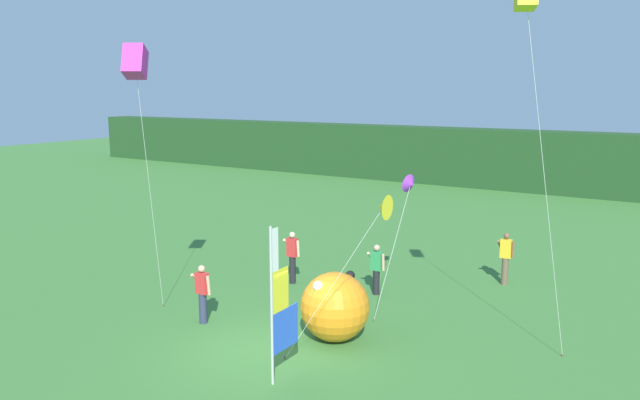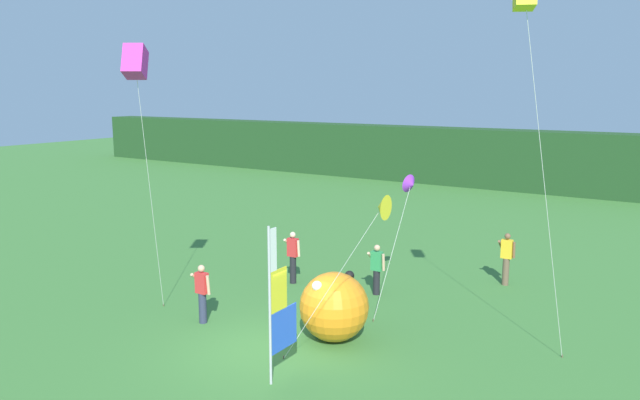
{
  "view_description": "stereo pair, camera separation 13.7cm",
  "coord_description": "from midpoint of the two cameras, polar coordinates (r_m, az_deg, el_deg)",
  "views": [
    {
      "loc": [
        8.79,
        -11.45,
        6.48
      ],
      "look_at": [
        -0.63,
        3.53,
        3.26
      ],
      "focal_mm": 34.08,
      "sensor_mm": 36.0,
      "label": 1
    },
    {
      "loc": [
        8.9,
        -11.38,
        6.48
      ],
      "look_at": [
        -0.63,
        3.53,
        3.26
      ],
      "focal_mm": 34.08,
      "sensor_mm": 36.0,
      "label": 2
    }
  ],
  "objects": [
    {
      "name": "kite_magenta_box_3",
      "position": [
        17.05,
        -16.75,
        12.28
      ],
      "size": [
        1.01,
        1.58,
        7.68
      ],
      "color": "brown",
      "rests_on": "ground"
    },
    {
      "name": "kite_yellow_delta_2",
      "position": [
        13.85,
        6.08,
        -0.76
      ],
      "size": [
        2.26,
        1.24,
        4.15
      ],
      "color": "brown",
      "rests_on": "ground"
    },
    {
      "name": "person_far_left",
      "position": [
        20.57,
        -2.37,
        -5.26
      ],
      "size": [
        0.55,
        0.48,
        1.78
      ],
      "color": "black",
      "rests_on": "ground"
    },
    {
      "name": "person_far_right",
      "position": [
        17.47,
        -10.78,
        -8.49
      ],
      "size": [
        0.55,
        0.48,
        1.69
      ],
      "color": "#2D334C",
      "rests_on": "ground"
    },
    {
      "name": "ground_plane",
      "position": [
        15.83,
        -4.86,
        -13.88
      ],
      "size": [
        120.0,
        120.0,
        0.0
      ],
      "primitive_type": "plane",
      "color": "#3D7533"
    },
    {
      "name": "banner_flag",
      "position": [
        13.73,
        -3.69,
        -9.92
      ],
      "size": [
        0.06,
        1.03,
        3.62
      ],
      "color": "#B7B7BC",
      "rests_on": "ground"
    },
    {
      "name": "inflatable_balloon",
      "position": [
        16.05,
        1.59,
        -9.96
      ],
      "size": [
        1.82,
        1.83,
        1.82
      ],
      "color": "orange",
      "rests_on": "ground"
    },
    {
      "name": "distant_treeline",
      "position": [
        41.47,
        20.11,
        3.42
      ],
      "size": [
        80.0,
        2.4,
        3.89
      ],
      "primitive_type": "cube",
      "color": "#1E421E",
      "rests_on": "ground"
    },
    {
      "name": "person_near_banner",
      "position": [
        21.33,
        17.28,
        -5.17
      ],
      "size": [
        0.55,
        0.48,
        1.78
      ],
      "color": "brown",
      "rests_on": "ground"
    },
    {
      "name": "kite_purple_delta_1",
      "position": [
        18.71,
        8.72,
        1.39
      ],
      "size": [
        0.43,
        2.66,
        3.94
      ],
      "color": "brown",
      "rests_on": "ground"
    },
    {
      "name": "person_mid_field",
      "position": [
        19.56,
        5.55,
        -6.38
      ],
      "size": [
        0.55,
        0.48,
        1.64
      ],
      "color": "black",
      "rests_on": "ground"
    }
  ]
}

